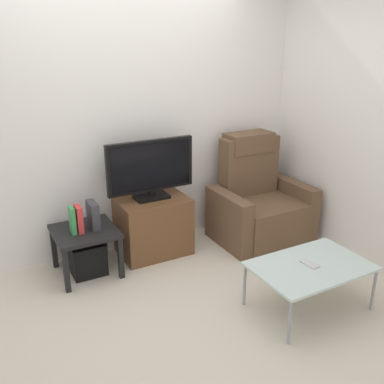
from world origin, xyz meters
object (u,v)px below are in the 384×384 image
book_leftmost (72,220)px  side_table (85,236)px  television (151,168)px  coffee_table (311,268)px  recliner_armchair (258,203)px  book_middle (79,219)px  subwoofer_box (87,257)px  game_console (93,215)px  cell_phone (310,264)px  tv_stand (153,226)px

book_leftmost → side_table: bearing=11.3°
television → book_leftmost: bearing=-172.2°
side_table → coffee_table: side_table is taller
recliner_armchair → book_middle: bearing=-179.3°
book_leftmost → recliner_armchair: bearing=-2.5°
television → book_leftmost: size_ratio=3.57×
subwoofer_box → coffee_table: coffee_table is taller
television → coffee_table: bearing=-64.6°
game_console → subwoofer_box: bearing=-173.7°
recliner_armchair → book_middle: (-1.87, 0.08, 0.17)m
game_console → cell_phone: size_ratio=1.59×
book_middle → book_leftmost: bearing=180.0°
cell_phone → game_console: bearing=129.0°
book_leftmost → game_console: size_ratio=1.00×
book_leftmost → cell_phone: size_ratio=1.60×
book_middle → cell_phone: size_ratio=1.59×
book_middle → cell_phone: book_middle is taller
recliner_armchair → game_console: bearing=179.5°
television → book_leftmost: (-0.79, -0.11, -0.32)m
side_table → recliner_armchair: bearing=-3.3°
side_table → subwoofer_box: bearing=90.0°
book_leftmost → book_middle: bearing=0.0°
recliner_armchair → game_console: recliner_armchair is taller
subwoofer_box → game_console: bearing=6.3°
game_console → coffee_table: 1.90m
tv_stand → side_table: tv_stand is taller
television → book_middle: (-0.73, -0.11, -0.32)m
subwoofer_box → book_middle: bearing=-155.7°
game_console → coffee_table: game_console is taller
side_table → game_console: 0.21m
game_console → recliner_armchair: bearing=-3.8°
tv_stand → game_console: (-0.60, -0.06, 0.26)m
coffee_table → cell_phone: 0.03m
book_leftmost → book_middle: size_ratio=1.01×
television → subwoofer_box: 1.00m
recliner_armchair → book_middle: recliner_armchair is taller
book_middle → cell_phone: (1.42, -1.34, -0.16)m
tv_stand → side_table: bearing=-174.3°
side_table → book_middle: book_middle is taller
cell_phone → book_middle: bearing=132.5°
recliner_armchair → book_leftmost: recliner_armchair is taller
recliner_armchair → side_table: recliner_armchair is taller
recliner_armchair → coffee_table: recliner_armchair is taller
tv_stand → coffee_table: size_ratio=0.74×
recliner_armchair → book_middle: size_ratio=4.53×
tv_stand → game_console: game_console is taller
book_middle → television: bearing=8.3°
book_leftmost → coffee_table: 2.01m
side_table → book_leftmost: bearing=-168.7°
television → cell_phone: bearing=-64.6°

